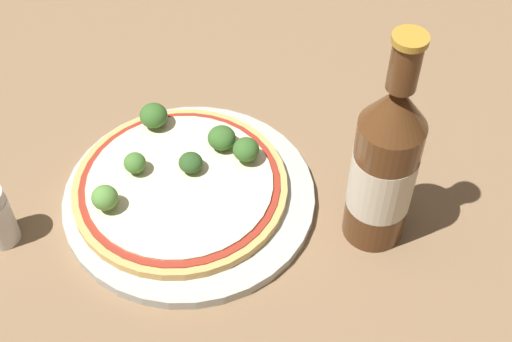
% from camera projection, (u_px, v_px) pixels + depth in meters
% --- Properties ---
extents(ground_plane, '(3.00, 3.00, 0.00)m').
position_uv_depth(ground_plane, '(216.00, 206.00, 0.75)').
color(ground_plane, '#846647').
extents(plate, '(0.26, 0.26, 0.01)m').
position_uv_depth(plate, '(190.00, 197.00, 0.74)').
color(plate, '#B2B7B2').
rests_on(plate, ground_plane).
extents(pizza, '(0.22, 0.22, 0.01)m').
position_uv_depth(pizza, '(180.00, 186.00, 0.74)').
color(pizza, tan).
rests_on(pizza, plate).
extents(broccoli_floret_0, '(0.03, 0.03, 0.03)m').
position_uv_depth(broccoli_floret_0, '(222.00, 138.00, 0.76)').
color(broccoli_floret_0, '#7A9E5B').
rests_on(broccoli_floret_0, pizza).
extents(broccoli_floret_1, '(0.02, 0.02, 0.02)m').
position_uv_depth(broccoli_floret_1, '(135.00, 163.00, 0.73)').
color(broccoli_floret_1, '#7A9E5B').
rests_on(broccoli_floret_1, pizza).
extents(broccoli_floret_2, '(0.03, 0.03, 0.02)m').
position_uv_depth(broccoli_floret_2, '(191.00, 163.00, 0.73)').
color(broccoli_floret_2, '#7A9E5B').
rests_on(broccoli_floret_2, pizza).
extents(broccoli_floret_3, '(0.03, 0.03, 0.03)m').
position_uv_depth(broccoli_floret_3, '(105.00, 198.00, 0.70)').
color(broccoli_floret_3, '#7A9E5B').
rests_on(broccoli_floret_3, pizza).
extents(broccoli_floret_4, '(0.03, 0.03, 0.03)m').
position_uv_depth(broccoli_floret_4, '(154.00, 116.00, 0.78)').
color(broccoli_floret_4, '#7A9E5B').
rests_on(broccoli_floret_4, pizza).
extents(broccoli_floret_5, '(0.03, 0.03, 0.03)m').
position_uv_depth(broccoli_floret_5, '(246.00, 150.00, 0.74)').
color(broccoli_floret_5, '#7A9E5B').
rests_on(broccoli_floret_5, pizza).
extents(beer_bottle, '(0.06, 0.06, 0.24)m').
position_uv_depth(beer_bottle, '(384.00, 166.00, 0.65)').
color(beer_bottle, '#563319').
rests_on(beer_bottle, ground_plane).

